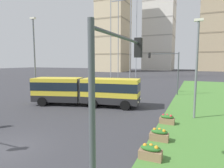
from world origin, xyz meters
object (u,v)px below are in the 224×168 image
object	(u,v)px
apartment_tower_centre	(216,26)
articulated_bus	(86,91)
car_maroon_sedan	(105,84)
flower_planter_2	(167,119)
flower_planter_1	(159,135)
traffic_light_near_right	(115,87)
apartment_tower_west	(114,22)
traffic_light_far_right	(168,66)
streetlight_left	(35,56)
apartment_tower_westcentre	(159,29)
streetlight_median	(197,65)
flower_planter_0	(151,152)

from	to	relation	value
apartment_tower_centre	articulated_bus	bearing A→B (deg)	-101.11
car_maroon_sedan	flower_planter_2	size ratio (longest dim) A/B	4.14
articulated_bus	flower_planter_2	bearing A→B (deg)	-19.80
car_maroon_sedan	flower_planter_1	size ratio (longest dim) A/B	4.14
traffic_light_near_right	apartment_tower_west	world-z (taller)	apartment_tower_west
traffic_light_far_right	streetlight_left	distance (m)	18.02
car_maroon_sedan	apartment_tower_westcentre	distance (m)	91.56
articulated_bus	traffic_light_far_right	bearing A→B (deg)	56.08
streetlight_left	apartment_tower_centre	distance (m)	108.74
apartment_tower_west	apartment_tower_westcentre	bearing A→B (deg)	55.94
flower_planter_1	apartment_tower_centre	size ratio (longest dim) A/B	0.02
streetlight_median	apartment_tower_west	distance (m)	88.32
articulated_bus	flower_planter_1	bearing A→B (deg)	-36.42
car_maroon_sedan	flower_planter_1	world-z (taller)	car_maroon_sedan
traffic_light_near_right	apartment_tower_westcentre	distance (m)	118.78
traffic_light_far_right	apartment_tower_west	bearing A→B (deg)	118.93
articulated_bus	car_maroon_sedan	size ratio (longest dim) A/B	2.65
flower_planter_2	streetlight_left	bearing A→B (deg)	169.15
flower_planter_0	flower_planter_2	world-z (taller)	same
flower_planter_1	flower_planter_2	xyz separation A→B (m)	(0.00, 3.46, 0.00)
flower_planter_1	apartment_tower_westcentre	size ratio (longest dim) A/B	0.02
flower_planter_0	streetlight_left	size ratio (longest dim) A/B	0.11
apartment_tower_west	apartment_tower_centre	bearing A→B (deg)	29.81
streetlight_median	apartment_tower_centre	world-z (taller)	apartment_tower_centre
articulated_bus	streetlight_median	size ratio (longest dim) A/B	1.47
apartment_tower_west	apartment_tower_westcentre	size ratio (longest dim) A/B	1.04
flower_planter_0	streetlight_median	bearing A→B (deg)	77.22
flower_planter_2	apartment_tower_west	world-z (taller)	apartment_tower_west
flower_planter_2	apartment_tower_centre	world-z (taller)	apartment_tower_centre
streetlight_median	apartment_tower_westcentre	size ratio (longest dim) A/B	0.17
traffic_light_near_right	apartment_tower_westcentre	world-z (taller)	apartment_tower_westcentre
traffic_light_far_right	flower_planter_2	bearing A→B (deg)	-82.41
apartment_tower_centre	streetlight_left	bearing A→B (deg)	-104.73
articulated_bus	traffic_light_far_right	xyz separation A→B (m)	(7.28, 10.82, 2.61)
apartment_tower_centre	apartment_tower_west	bearing A→B (deg)	-150.19
flower_planter_1	traffic_light_far_right	xyz separation A→B (m)	(-1.88, 17.57, 3.84)
flower_planter_0	articulated_bus	bearing A→B (deg)	134.91
car_maroon_sedan	flower_planter_1	xyz separation A→B (m)	(13.62, -21.27, -0.33)
articulated_bus	apartment_tower_centre	world-z (taller)	apartment_tower_centre
car_maroon_sedan	apartment_tower_west	size ratio (longest dim) A/B	0.09
apartment_tower_westcentre	apartment_tower_centre	xyz separation A→B (m)	(30.20, 0.53, 0.08)
car_maroon_sedan	flower_planter_2	world-z (taller)	car_maroon_sedan
traffic_light_near_right	streetlight_median	xyz separation A→B (m)	(2.30, 11.91, 0.54)
apartment_tower_west	apartment_tower_westcentre	xyz separation A→B (m)	(18.51, 27.38, -0.90)
flower_planter_0	apartment_tower_westcentre	bearing A→B (deg)	99.66
apartment_tower_westcentre	articulated_bus	bearing A→B (deg)	-84.49
flower_planter_1	apartment_tower_centre	world-z (taller)	apartment_tower_centre
articulated_bus	apartment_tower_west	bearing A→B (deg)	110.66
flower_planter_2	streetlight_median	distance (m)	5.17
streetlight_left	apartment_tower_westcentre	xyz separation A→B (m)	(-2.99, 102.99, 19.03)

